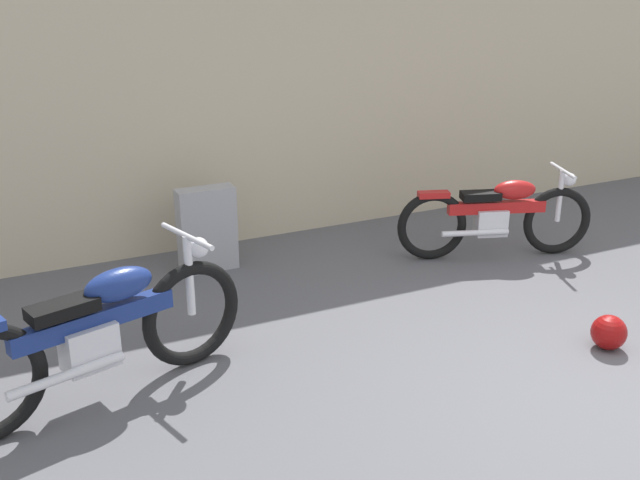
% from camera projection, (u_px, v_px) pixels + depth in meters
% --- Properties ---
extents(ground_plane, '(40.00, 40.00, 0.00)m').
position_uv_depth(ground_plane, '(635.00, 417.00, 4.80)').
color(ground_plane, '#56565B').
extents(building_wall, '(18.00, 0.30, 3.02)m').
position_uv_depth(building_wall, '(337.00, 86.00, 7.90)').
color(building_wall, beige).
rests_on(building_wall, ground_plane).
extents(stone_marker, '(0.54, 0.20, 0.80)m').
position_uv_depth(stone_marker, '(207.00, 229.00, 6.96)').
color(stone_marker, '#9E9EA3').
rests_on(stone_marker, ground_plane).
extents(helmet, '(0.27, 0.27, 0.27)m').
position_uv_depth(helmet, '(609.00, 332.00, 5.60)').
color(helmet, maroon).
rests_on(helmet, ground_plane).
extents(motorcycle_red, '(1.88, 0.82, 0.88)m').
position_uv_depth(motorcycle_red, '(497.00, 216.00, 7.26)').
color(motorcycle_red, black).
rests_on(motorcycle_red, ground_plane).
extents(motorcycle_blue, '(2.17, 0.86, 1.00)m').
position_uv_depth(motorcycle_blue, '(99.00, 333.00, 4.84)').
color(motorcycle_blue, black).
rests_on(motorcycle_blue, ground_plane).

